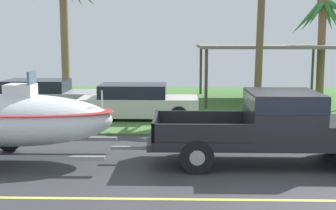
{
  "coord_description": "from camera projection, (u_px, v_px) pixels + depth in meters",
  "views": [
    {
      "loc": [
        -2.39,
        -10.24,
        3.18
      ],
      "look_at": [
        -2.71,
        2.3,
        1.26
      ],
      "focal_mm": 47.71,
      "sensor_mm": 36.0,
      "label": 1
    }
  ],
  "objects": [
    {
      "name": "boat_on_trailer",
      "position": [
        11.0,
        119.0,
        11.34
      ],
      "size": [
        6.3,
        2.35,
        2.34
      ],
      "color": "gray",
      "rests_on": "ground"
    },
    {
      "name": "pickup_truck_towing",
      "position": [
        281.0,
        124.0,
        11.17
      ],
      "size": [
        5.89,
        2.01,
        1.84
      ],
      "color": "black",
      "rests_on": "ground"
    },
    {
      "name": "parked_sedan_near",
      "position": [
        138.0,
        102.0,
        17.28
      ],
      "size": [
        4.53,
        1.85,
        1.38
      ],
      "color": "beige",
      "rests_on": "ground"
    },
    {
      "name": "parked_sedan_far",
      "position": [
        41.0,
        96.0,
        19.08
      ],
      "size": [
        4.61,
        1.95,
        1.38
      ],
      "color": "#99999E",
      "rests_on": "ground"
    },
    {
      "name": "palm_tree_near_left",
      "position": [
        324.0,
        23.0,
        21.04
      ],
      "size": [
        3.12,
        2.83,
        5.17
      ],
      "color": "brown",
      "rests_on": "ground"
    },
    {
      "name": "carport_awning",
      "position": [
        266.0,
        47.0,
        21.77
      ],
      "size": [
        6.61,
        5.54,
        2.8
      ],
      "color": "#4C4238",
      "rests_on": "ground"
    },
    {
      "name": "ground",
      "position": [
        236.0,
        113.0,
        18.82
      ],
      "size": [
        36.0,
        22.0,
        0.11
      ],
      "color": "#38383D"
    },
    {
      "name": "palm_tree_mid",
      "position": [
        64.0,
        3.0,
        21.76
      ],
      "size": [
        3.34,
        2.9,
        6.54
      ],
      "color": "brown",
      "rests_on": "ground"
    }
  ]
}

